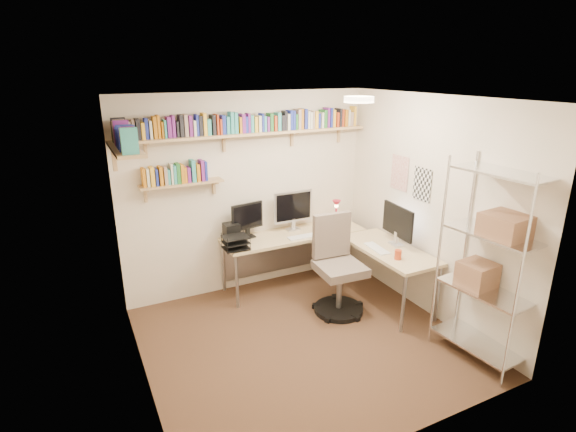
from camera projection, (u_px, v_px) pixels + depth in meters
name	position (u px, v px, depth m)	size (l,w,h in m)	color
ground	(304.00, 341.00, 4.77)	(3.20, 3.20, 0.00)	#40271B
room_shell	(306.00, 201.00, 4.29)	(3.24, 3.04, 2.52)	beige
wall_shelves	(219.00, 136.00, 5.06)	(3.12, 1.09, 0.80)	tan
corner_desk	(309.00, 239.00, 5.62)	(2.08, 1.88, 1.26)	tan
office_chair	(337.00, 272.00, 5.25)	(0.61, 0.62, 1.16)	black
wire_rack	(491.00, 254.00, 4.17)	(0.50, 0.90, 2.00)	silver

